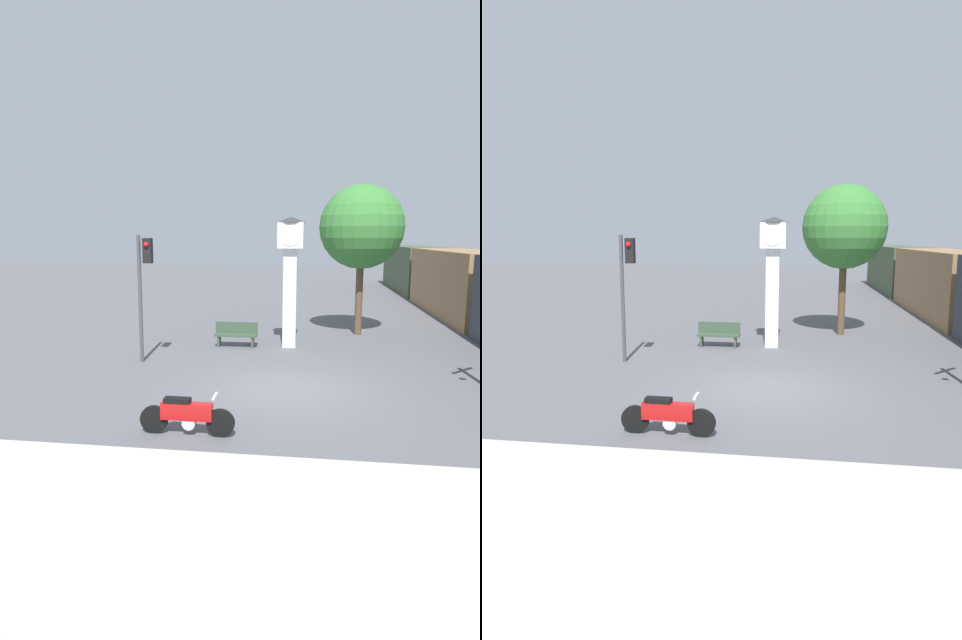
% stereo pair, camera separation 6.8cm
% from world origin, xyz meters
% --- Properties ---
extents(ground_plane, '(120.00, 120.00, 0.00)m').
position_xyz_m(ground_plane, '(0.00, 0.00, 0.00)').
color(ground_plane, '#56565B').
extents(sidewalk_strip, '(36.00, 6.00, 0.10)m').
position_xyz_m(sidewalk_strip, '(0.00, -7.45, 0.05)').
color(sidewalk_strip, '#BCB7A8').
rests_on(sidewalk_strip, ground_plane).
extents(motorcycle, '(2.02, 0.43, 0.89)m').
position_xyz_m(motorcycle, '(-1.89, -3.45, 0.43)').
color(motorcycle, black).
rests_on(motorcycle, ground_plane).
extents(clock_tower, '(1.11, 1.11, 4.81)m').
position_xyz_m(clock_tower, '(-0.15, 5.40, 3.17)').
color(clock_tower, white).
rests_on(clock_tower, ground_plane).
extents(freight_train, '(2.80, 37.08, 3.40)m').
position_xyz_m(freight_train, '(8.48, 14.69, 1.70)').
color(freight_train, '#333842').
rests_on(freight_train, ground_plane).
extents(traffic_light, '(0.50, 0.35, 4.15)m').
position_xyz_m(traffic_light, '(-4.73, 2.41, 2.86)').
color(traffic_light, '#47474C').
rests_on(traffic_light, ground_plane).
extents(street_tree, '(3.45, 3.45, 6.23)m').
position_xyz_m(street_tree, '(2.63, 8.24, 4.48)').
color(street_tree, brown).
rests_on(street_tree, ground_plane).
extents(bench, '(1.60, 0.44, 0.92)m').
position_xyz_m(bench, '(-2.13, 5.13, 0.49)').
color(bench, '#384C38').
rests_on(bench, ground_plane).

